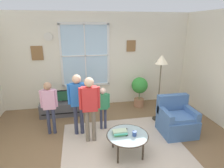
{
  "coord_description": "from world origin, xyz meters",
  "views": [
    {
      "loc": [
        -0.66,
        -3.05,
        2.47
      ],
      "look_at": [
        0.11,
        1.0,
        1.17
      ],
      "focal_mm": 30.22,
      "sensor_mm": 36.0,
      "label": 1
    }
  ],
  "objects": [
    {
      "name": "area_rug",
      "position": [
        0.22,
        0.23,
        0.0
      ],
      "size": [
        2.55,
        2.4,
        0.01
      ],
      "primitive_type": "cube",
      "color": "#C6B29E",
      "rests_on": "ground_plane"
    },
    {
      "name": "floor_lamp",
      "position": [
        1.42,
        1.27,
        1.48
      ],
      "size": [
        0.32,
        0.32,
        1.76
      ],
      "color": "black",
      "rests_on": "ground_plane"
    },
    {
      "name": "person_pink_shirt",
      "position": [
        -1.32,
        1.08,
        0.8
      ],
      "size": [
        0.38,
        0.17,
        1.27
      ],
      "color": "#333851",
      "rests_on": "ground_plane"
    },
    {
      "name": "person_red_shirt",
      "position": [
        -0.44,
        0.6,
        0.92
      ],
      "size": [
        0.44,
        0.2,
        1.47
      ],
      "color": "#726656",
      "rests_on": "ground_plane"
    },
    {
      "name": "book_stack",
      "position": [
        0.09,
        0.09,
        0.47
      ],
      "size": [
        0.28,
        0.2,
        0.09
      ],
      "color": "#55884C",
      "rests_on": "coffee_table"
    },
    {
      "name": "remote_near_cup",
      "position": [
        0.25,
        0.18,
        0.44
      ],
      "size": [
        0.08,
        0.15,
        0.02
      ],
      "primitive_type": "cube",
      "rotation": [
        0.0,
        0.0,
        -0.3
      ],
      "color": "black",
      "rests_on": "coffee_table"
    },
    {
      "name": "ground_plane",
      "position": [
        0.0,
        0.0,
        -0.01
      ],
      "size": [
        6.31,
        5.86,
        0.02
      ],
      "primitive_type": "cube",
      "color": "brown"
    },
    {
      "name": "armchair",
      "position": [
        1.58,
        0.58,
        0.33
      ],
      "size": [
        0.76,
        0.74,
        0.87
      ],
      "color": "#476B9E",
      "rests_on": "ground_plane"
    },
    {
      "name": "potted_plant_by_window",
      "position": [
        1.21,
        2.21,
        0.6
      ],
      "size": [
        0.5,
        0.5,
        0.94
      ],
      "color": "#9E6B4C",
      "rests_on": "ground_plane"
    },
    {
      "name": "cup",
      "position": [
        0.35,
        -0.02,
        0.47
      ],
      "size": [
        0.08,
        0.08,
        0.09
      ],
      "primitive_type": "cylinder",
      "color": "#334C8C",
      "rests_on": "coffee_table"
    },
    {
      "name": "remote_near_books",
      "position": [
        0.18,
        0.06,
        0.44
      ],
      "size": [
        0.1,
        0.14,
        0.02
      ],
      "primitive_type": "cube",
      "rotation": [
        0.0,
        0.0,
        0.51
      ],
      "color": "black",
      "rests_on": "coffee_table"
    },
    {
      "name": "television",
      "position": [
        -1.16,
        2.04,
        0.58
      ],
      "size": [
        0.5,
        0.08,
        0.34
      ],
      "color": "#4C4C4C",
      "rests_on": "tv_stand"
    },
    {
      "name": "coffee_table",
      "position": [
        0.23,
        0.04,
        0.4
      ],
      "size": [
        0.83,
        0.83,
        0.43
      ],
      "color": "#99B2B7",
      "rests_on": "ground_plane"
    },
    {
      "name": "person_blue_shirt",
      "position": [
        -0.68,
        0.95,
        0.91
      ],
      "size": [
        0.44,
        0.2,
        1.45
      ],
      "color": "#333851",
      "rests_on": "ground_plane"
    },
    {
      "name": "back_wall",
      "position": [
        -0.02,
        2.69,
        1.43
      ],
      "size": [
        5.71,
        0.17,
        2.84
      ],
      "color": "silver",
      "rests_on": "ground_plane"
    },
    {
      "name": "tv_stand",
      "position": [
        -1.16,
        2.04,
        0.2
      ],
      "size": [
        1.16,
        0.44,
        0.39
      ],
      "color": "#4C4C51",
      "rests_on": "ground_plane"
    },
    {
      "name": "person_green_shirt",
      "position": [
        -0.09,
        1.07,
        0.67
      ],
      "size": [
        0.32,
        0.15,
        1.07
      ],
      "color": "#333851",
      "rests_on": "ground_plane"
    }
  ]
}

